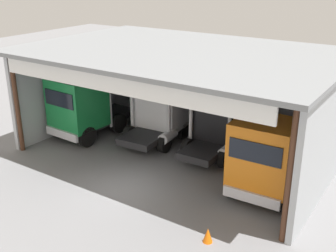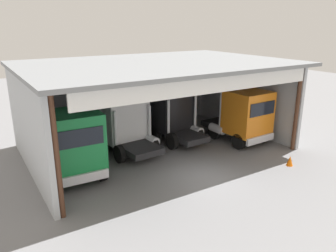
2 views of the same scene
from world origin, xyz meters
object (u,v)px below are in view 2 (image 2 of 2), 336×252
Objects in this scene: truck_orange_center_bay at (244,116)px; tool_cart at (180,117)px; truck_green_center_right_bay at (72,144)px; truck_black_yard_outside at (173,115)px; truck_white_right_bay at (124,121)px; traffic_cone at (290,161)px; oil_drum at (128,125)px.

truck_orange_center_bay is 4.85× the size of tool_cart.
truck_green_center_right_bay reaches higher than truck_black_yard_outside.
truck_orange_center_bay is at bearing 179.52° from truck_green_center_right_bay.
truck_orange_center_bay is (3.61, -2.80, 0.04)m from truck_black_yard_outside.
tool_cart is at bearing 22.94° from truck_white_right_bay.
truck_orange_center_bay is 4.42m from traffic_cone.
oil_drum is at bearing 115.33° from truck_black_yard_outside.
truck_orange_center_bay is at bearing -24.86° from truck_white_right_bay.
truck_black_yard_outside is at bearing -2.94° from truck_white_right_bay.
truck_white_right_bay is (3.80, 2.20, 0.02)m from truck_green_center_right_bay.
truck_black_yard_outside is 4.29× the size of tool_cart.
truck_black_yard_outside reaches higher than traffic_cone.
truck_white_right_bay is at bearing 134.59° from traffic_cone.
truck_orange_center_bay is at bearing -39.65° from truck_black_yard_outside.
traffic_cone is at bearing -64.41° from oil_drum.
truck_black_yard_outside is 4.08m from oil_drum.
truck_white_right_bay is 8.10× the size of traffic_cone.
truck_white_right_bay reaches higher than truck_green_center_right_bay.
truck_black_yard_outside is (3.56, 0.07, -0.12)m from truck_white_right_bay.
tool_cart is 10.00m from traffic_cone.
truck_green_center_right_bay is at bearing -151.86° from tool_cart.
truck_white_right_bay reaches higher than traffic_cone.
truck_white_right_bay is 9.77m from traffic_cone.
traffic_cone is at bearing 82.45° from truck_orange_center_bay.
truck_white_right_bay is 1.06× the size of truck_black_yard_outside.
tool_cart reaches higher than traffic_cone.
oil_drum is 1.53× the size of traffic_cone.
oil_drum is at bearing -51.09° from truck_orange_center_bay.
traffic_cone is at bearing -86.36° from tool_cart.
traffic_cone is (10.56, -4.66, -1.60)m from truck_green_center_right_bay.
oil_drum is at bearing 175.00° from tool_cart.
truck_black_yard_outside is at bearing -62.82° from oil_drum.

